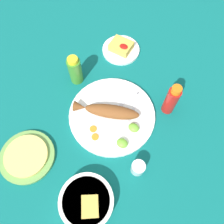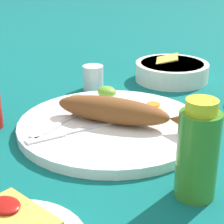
{
  "view_description": "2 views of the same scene",
  "coord_description": "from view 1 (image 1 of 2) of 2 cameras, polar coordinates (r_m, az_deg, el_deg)",
  "views": [
    {
      "loc": [
        0.2,
        -0.33,
        0.83
      ],
      "look_at": [
        0.0,
        0.0,
        0.04
      ],
      "focal_mm": 35.0,
      "sensor_mm": 36.0,
      "label": 1
    },
    {
      "loc": [
        -0.47,
        0.51,
        0.33
      ],
      "look_at": [
        0.0,
        0.0,
        0.04
      ],
      "focal_mm": 65.0,
      "sensor_mm": 36.0,
      "label": 2
    }
  ],
  "objects": [
    {
      "name": "ground_plane",
      "position": [
        0.91,
        -0.0,
        -1.04
      ],
      "size": [
        4.0,
        4.0,
        0.0
      ],
      "primitive_type": "plane",
      "color": "#0C605B"
    },
    {
      "name": "main_plate",
      "position": [
        0.9,
        -0.0,
        -0.8
      ],
      "size": [
        0.36,
        0.36,
        0.02
      ],
      "primitive_type": "cylinder",
      "color": "white",
      "rests_on": "ground_plane"
    },
    {
      "name": "fried_fish",
      "position": [
        0.88,
        -1.09,
        0.27
      ],
      "size": [
        0.27,
        0.14,
        0.05
      ],
      "rotation": [
        0.0,
        0.0,
        0.37
      ],
      "color": "brown",
      "rests_on": "main_plate"
    },
    {
      "name": "fork_near",
      "position": [
        0.93,
        3.95,
        3.12
      ],
      "size": [
        0.07,
        0.18,
        0.0
      ],
      "rotation": [
        0.0,
        0.0,
        7.55
      ],
      "color": "silver",
      "rests_on": "main_plate"
    },
    {
      "name": "fork_far",
      "position": [
        0.91,
        5.73,
        0.94
      ],
      "size": [
        0.04,
        0.18,
        0.0
      ],
      "rotation": [
        0.0,
        0.0,
        8.02
      ],
      "color": "silver",
      "rests_on": "main_plate"
    },
    {
      "name": "carrot_slice_near",
      "position": [
        0.86,
        -4.44,
        -6.5
      ],
      "size": [
        0.03,
        0.03,
        0.0
      ],
      "primitive_type": "cylinder",
      "color": "orange",
      "rests_on": "main_plate"
    },
    {
      "name": "carrot_slice_mid",
      "position": [
        0.87,
        -4.94,
        -4.42
      ],
      "size": [
        0.03,
        0.03,
        0.0
      ],
      "primitive_type": "cylinder",
      "color": "orange",
      "rests_on": "main_plate"
    },
    {
      "name": "lime_wedge_main",
      "position": [
        0.84,
        2.69,
        -8.13
      ],
      "size": [
        0.04,
        0.04,
        0.02
      ],
      "primitive_type": "ellipsoid",
      "color": "#6BB233",
      "rests_on": "main_plate"
    },
    {
      "name": "lime_wedge_side",
      "position": [
        0.86,
        5.72,
        -4.1
      ],
      "size": [
        0.04,
        0.04,
        0.02
      ],
      "primitive_type": "ellipsoid",
      "color": "#6BB233",
      "rests_on": "main_plate"
    },
    {
      "name": "hot_sauce_bottle_red",
      "position": [
        0.89,
        15.25,
        3.05
      ],
      "size": [
        0.05,
        0.05,
        0.16
      ],
      "color": "#B21914",
      "rests_on": "ground_plane"
    },
    {
      "name": "hot_sauce_bottle_green",
      "position": [
        0.96,
        -9.61,
        10.71
      ],
      "size": [
        0.06,
        0.06,
        0.14
      ],
      "color": "#3D8428",
      "rests_on": "ground_plane"
    },
    {
      "name": "salt_cup",
      "position": [
        0.82,
        6.75,
        -14.34
      ],
      "size": [
        0.05,
        0.05,
        0.06
      ],
      "color": "silver",
      "rests_on": "ground_plane"
    },
    {
      "name": "side_plate_fries",
      "position": [
        1.1,
        2.34,
        15.9
      ],
      "size": [
        0.18,
        0.18,
        0.01
      ],
      "primitive_type": "cylinder",
      "color": "white",
      "rests_on": "ground_plane"
    },
    {
      "name": "fries_pile",
      "position": [
        1.08,
        2.41,
        16.78
      ],
      "size": [
        0.1,
        0.08,
        0.04
      ],
      "color": "gold",
      "rests_on": "side_plate_fries"
    },
    {
      "name": "guacamole_bowl",
      "position": [
        0.81,
        -6.65,
        -22.13
      ],
      "size": [
        0.19,
        0.19,
        0.06
      ],
      "color": "white",
      "rests_on": "ground_plane"
    },
    {
      "name": "tortilla_plate",
      "position": [
        0.91,
        -21.26,
        -10.8
      ],
      "size": [
        0.21,
        0.21,
        0.01
      ],
      "primitive_type": "cylinder",
      "color": "#6B9E4C",
      "rests_on": "ground_plane"
    },
    {
      "name": "tortilla_stack",
      "position": [
        0.9,
        -21.53,
        -10.57
      ],
      "size": [
        0.16,
        0.16,
        0.01
      ],
      "primitive_type": "cylinder",
      "color": "#E0C666",
      "rests_on": "tortilla_plate"
    }
  ]
}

